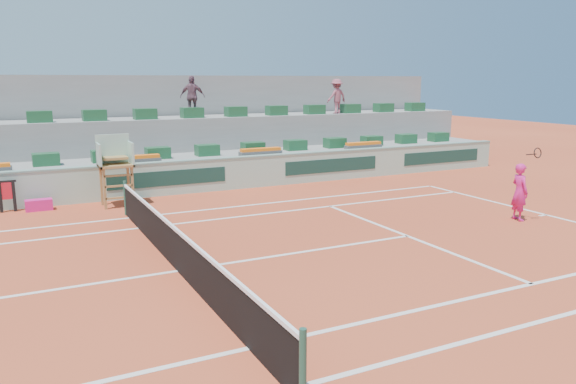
{
  "coord_description": "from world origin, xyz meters",
  "views": [
    {
      "loc": [
        -3.13,
        -11.77,
        4.19
      ],
      "look_at": [
        4.0,
        2.5,
        1.0
      ],
      "focal_mm": 35.0,
      "sensor_mm": 36.0,
      "label": 1
    }
  ],
  "objects": [
    {
      "name": "ground",
      "position": [
        0.0,
        0.0,
        0.0
      ],
      "size": [
        90.0,
        90.0,
        0.0
      ],
      "primitive_type": "plane",
      "color": "#AB3C21",
      "rests_on": "ground"
    },
    {
      "name": "seating_tier_lower",
      "position": [
        0.0,
        10.7,
        0.6
      ],
      "size": [
        36.0,
        4.0,
        1.2
      ],
      "primitive_type": "cube",
      "color": "gray",
      "rests_on": "ground"
    },
    {
      "name": "seating_tier_upper",
      "position": [
        0.0,
        12.3,
        1.3
      ],
      "size": [
        36.0,
        2.4,
        2.6
      ],
      "primitive_type": "cube",
      "color": "gray",
      "rests_on": "ground"
    },
    {
      "name": "stadium_back_wall",
      "position": [
        0.0,
        13.9,
        2.2
      ],
      "size": [
        36.0,
        0.4,
        4.4
      ],
      "primitive_type": "cube",
      "color": "gray",
      "rests_on": "ground"
    },
    {
      "name": "player_bag",
      "position": [
        -2.43,
        7.85,
        0.18
      ],
      "size": [
        0.83,
        0.37,
        0.37
      ],
      "primitive_type": "cube",
      "color": "#DC1C7E",
      "rests_on": "ground"
    },
    {
      "name": "spectator_mid",
      "position": [
        4.12,
        11.94,
        3.49
      ],
      "size": [
        1.13,
        0.76,
        1.78
      ],
      "primitive_type": "imported",
      "rotation": [
        0.0,
        0.0,
        2.8
      ],
      "color": "#6B4755",
      "rests_on": "seating_tier_upper"
    },
    {
      "name": "spectator_right",
      "position": [
        11.15,
        11.59,
        3.42
      ],
      "size": [
        1.14,
        0.76,
        1.65
      ],
      "primitive_type": "imported",
      "rotation": [
        0.0,
        0.0,
        3.29
      ],
      "color": "#924956",
      "rests_on": "seating_tier_upper"
    },
    {
      "name": "court_lines",
      "position": [
        0.0,
        0.0,
        0.01
      ],
      "size": [
        23.89,
        11.09,
        0.01
      ],
      "color": "silver",
      "rests_on": "ground"
    },
    {
      "name": "tennis_net",
      "position": [
        0.0,
        0.0,
        0.53
      ],
      "size": [
        0.1,
        11.97,
        1.1
      ],
      "color": "black",
      "rests_on": "ground"
    },
    {
      "name": "advertising_hoarding",
      "position": [
        0.02,
        8.5,
        0.63
      ],
      "size": [
        36.0,
        0.34,
        1.26
      ],
      "color": "#9AC1AC",
      "rests_on": "ground"
    },
    {
      "name": "umpire_chair",
      "position": [
        0.0,
        7.5,
        1.54
      ],
      "size": [
        1.1,
        0.9,
        2.4
      ],
      "color": "olive",
      "rests_on": "ground"
    },
    {
      "name": "seat_row_lower",
      "position": [
        0.0,
        9.8,
        1.42
      ],
      "size": [
        32.9,
        0.6,
        0.44
      ],
      "color": "#1A4F2C",
      "rests_on": "seating_tier_lower"
    },
    {
      "name": "seat_row_upper",
      "position": [
        0.0,
        11.7,
        2.82
      ],
      "size": [
        32.9,
        0.6,
        0.44
      ],
      "color": "#1A4F2C",
      "rests_on": "seating_tier_upper"
    },
    {
      "name": "flower_planters",
      "position": [
        -1.5,
        9.0,
        1.33
      ],
      "size": [
        26.8,
        0.36,
        0.28
      ],
      "color": "#535353",
      "rests_on": "seating_tier_lower"
    },
    {
      "name": "towel_rack",
      "position": [
        -3.33,
        8.08,
        0.6
      ],
      "size": [
        0.6,
        0.1,
        1.03
      ],
      "color": "black",
      "rests_on": "ground"
    },
    {
      "name": "tennis_player",
      "position": [
        10.56,
        -0.05,
        0.88
      ],
      "size": [
        0.53,
        0.91,
        2.28
      ],
      "color": "#DC1C7E",
      "rests_on": "ground"
    }
  ]
}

